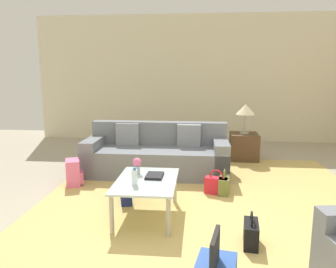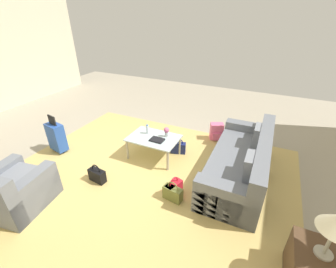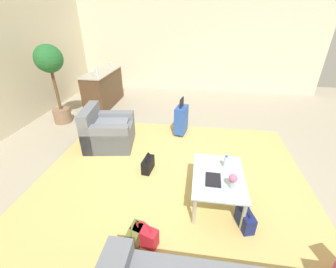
{
  "view_description": "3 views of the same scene",
  "coord_description": "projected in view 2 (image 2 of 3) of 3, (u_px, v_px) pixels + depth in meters",
  "views": [
    {
      "loc": [
        3.24,
        0.1,
        1.7
      ],
      "look_at": [
        -0.21,
        -0.23,
        1.05
      ],
      "focal_mm": 35.0,
      "sensor_mm": 36.0,
      "label": 1
    },
    {
      "loc": [
        -2.36,
        2.98,
        2.73
      ],
      "look_at": [
        -0.99,
        0.07,
        0.96
      ],
      "focal_mm": 24.0,
      "sensor_mm": 36.0,
      "label": 2
    },
    {
      "loc": [
        -2.93,
        -0.16,
        2.44
      ],
      "look_at": [
        0.05,
        0.27,
        0.81
      ],
      "focal_mm": 24.0,
      "sensor_mm": 36.0,
      "label": 3
    }
  ],
  "objects": [
    {
      "name": "handbag_black",
      "position": [
        97.0,
        175.0,
        4.05
      ],
      "size": [
        0.33,
        0.18,
        0.36
      ],
      "color": "black",
      "rests_on": "ground"
    },
    {
      "name": "ground_plane",
      "position": [
        125.0,
        164.0,
        4.56
      ],
      "size": [
        12.0,
        12.0,
        0.0
      ],
      "primitive_type": "plane",
      "color": "#A89E89"
    },
    {
      "name": "area_rug",
      "position": [
        146.0,
        178.0,
        4.17
      ],
      "size": [
        5.2,
        4.4,
        0.01
      ],
      "primitive_type": "cube",
      "color": "tan",
      "rests_on": "ground"
    },
    {
      "name": "flower_vase",
      "position": [
        166.0,
        131.0,
        4.56
      ],
      "size": [
        0.11,
        0.11,
        0.21
      ],
      "color": "#B2B7BC",
      "rests_on": "coffee_table"
    },
    {
      "name": "coffee_table_book",
      "position": [
        157.0,
        140.0,
        4.47
      ],
      "size": [
        0.28,
        0.2,
        0.03
      ],
      "primitive_type": "cube",
      "rotation": [
        0.0,
        0.0,
        -0.03
      ],
      "color": "black",
      "rests_on": "coffee_table"
    },
    {
      "name": "handbag_olive",
      "position": [
        173.0,
        193.0,
        3.65
      ],
      "size": [
        0.34,
        0.19,
        0.36
      ],
      "color": "olive",
      "rests_on": "ground"
    },
    {
      "name": "couch",
      "position": [
        244.0,
        164.0,
        4.08
      ],
      "size": [
        0.95,
        2.38,
        0.84
      ],
      "color": "slate",
      "rests_on": "ground"
    },
    {
      "name": "water_bottle",
      "position": [
        147.0,
        129.0,
        4.69
      ],
      "size": [
        0.06,
        0.06,
        0.2
      ],
      "color": "silver",
      "rests_on": "coffee_table"
    },
    {
      "name": "backpack_pink",
      "position": [
        217.0,
        132.0,
        5.36
      ],
      "size": [
        0.35,
        0.33,
        0.4
      ],
      "color": "pink",
      "rests_on": "ground"
    },
    {
      "name": "armchair",
      "position": [
        12.0,
        193.0,
        3.43
      ],
      "size": [
        1.01,
        1.04,
        0.82
      ],
      "color": "slate",
      "rests_on": "ground"
    },
    {
      "name": "handbag_navy",
      "position": [
        178.0,
        148.0,
        4.87
      ],
      "size": [
        0.35,
        0.22,
        0.36
      ],
      "color": "navy",
      "rests_on": "ground"
    },
    {
      "name": "handbag_red",
      "position": [
        174.0,
        188.0,
        3.75
      ],
      "size": [
        0.23,
        0.35,
        0.36
      ],
      "color": "red",
      "rests_on": "ground"
    },
    {
      "name": "suitcase_blue",
      "position": [
        56.0,
        137.0,
        4.82
      ],
      "size": [
        0.43,
        0.29,
        0.85
      ],
      "color": "#2851AD",
      "rests_on": "ground"
    },
    {
      "name": "coffee_table",
      "position": [
        154.0,
        140.0,
        4.61
      ],
      "size": [
        1.02,
        0.71,
        0.46
      ],
      "color": "silver",
      "rests_on": "ground"
    }
  ]
}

